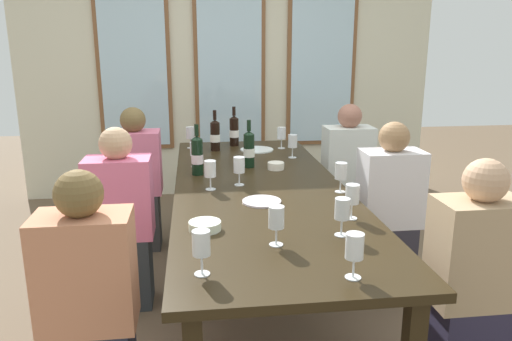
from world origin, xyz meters
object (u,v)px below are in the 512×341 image
at_px(seated_person_1, 389,213).
at_px(white_plate_1, 257,150).
at_px(wine_bottle_1, 249,149).
at_px(wine_glass_2, 293,142).
at_px(tasting_bowl_1, 276,166).
at_px(wine_glass_5, 201,244).
at_px(wine_glass_10, 195,149).
at_px(wine_glass_7, 276,218).
at_px(wine_glass_8, 190,134).
at_px(wine_bottle_2, 215,135).
at_px(wine_glass_4, 239,166).
at_px(wine_glass_9, 352,195).
at_px(wine_bottle_0, 234,131).
at_px(seated_person_0, 121,224).
at_px(dining_table, 260,196).
at_px(wine_glass_11, 354,248).
at_px(white_plate_0, 262,201).
at_px(seated_person_2, 137,183).
at_px(wine_bottle_3, 197,155).
at_px(tasting_bowl_0, 205,226).
at_px(seated_person_3, 347,177).
at_px(wine_glass_3, 341,172).
at_px(wine_glass_1, 210,170).
at_px(seated_person_5, 473,286).
at_px(wine_glass_0, 342,211).
at_px(wine_glass_6, 282,134).
at_px(seated_person_4, 90,308).

bearing_deg(seated_person_1, white_plate_1, 126.33).
relative_size(wine_bottle_1, wine_glass_2, 1.88).
height_order(tasting_bowl_1, wine_glass_2, wine_glass_2).
height_order(wine_glass_5, wine_glass_10, same).
relative_size(wine_glass_7, wine_glass_8, 1.00).
distance_m(wine_bottle_2, wine_glass_7, 1.93).
distance_m(wine_glass_4, wine_glass_9, 0.81).
distance_m(wine_bottle_0, seated_person_0, 1.45).
relative_size(dining_table, wine_glass_7, 15.82).
xyz_separation_m(wine_glass_8, seated_person_0, (-0.42, -1.12, -0.33)).
relative_size(dining_table, tasting_bowl_1, 24.39).
xyz_separation_m(dining_table, wine_glass_11, (0.18, -1.22, 0.18)).
bearing_deg(white_plate_0, seated_person_1, 20.51).
bearing_deg(seated_person_2, wine_glass_8, 29.89).
distance_m(tasting_bowl_1, seated_person_0, 1.08).
height_order(wine_bottle_3, tasting_bowl_0, wine_bottle_3).
relative_size(wine_glass_4, wine_glass_5, 1.00).
bearing_deg(wine_glass_7, seated_person_3, 63.73).
relative_size(white_plate_0, wine_glass_10, 1.21).
height_order(wine_bottle_1, wine_glass_10, wine_bottle_1).
distance_m(dining_table, white_plate_1, 1.00).
relative_size(wine_glass_2, seated_person_3, 0.16).
height_order(wine_glass_3, wine_glass_8, same).
relative_size(tasting_bowl_0, wine_glass_1, 0.86).
distance_m(wine_bottle_2, wine_glass_5, 2.16).
height_order(wine_glass_9, wine_glass_10, same).
bearing_deg(seated_person_5, wine_glass_3, 116.31).
xyz_separation_m(wine_glass_11, seated_person_3, (0.65, 2.11, -0.33)).
distance_m(wine_glass_0, wine_glass_6, 1.86).
relative_size(wine_glass_3, seated_person_4, 0.16).
distance_m(wine_glass_1, wine_glass_8, 1.19).
bearing_deg(wine_bottle_3, dining_table, -40.79).
distance_m(wine_glass_11, seated_person_4, 1.10).
height_order(wine_glass_2, wine_glass_11, same).
height_order(seated_person_2, seated_person_4, same).
distance_m(white_plate_1, seated_person_1, 1.23).
bearing_deg(wine_bottle_2, wine_glass_5, -94.02).
relative_size(wine_glass_2, wine_glass_10, 1.00).
xyz_separation_m(wine_bottle_1, wine_bottle_2, (-0.21, 0.57, -0.00)).
relative_size(wine_glass_5, wine_glass_6, 1.00).
bearing_deg(dining_table, seated_person_5, -49.14).
relative_size(wine_glass_6, seated_person_3, 0.16).
xyz_separation_m(tasting_bowl_1, wine_glass_5, (-0.53, -1.51, 0.10)).
xyz_separation_m(wine_glass_0, seated_person_0, (-1.09, 0.85, -0.33)).
relative_size(dining_table, seated_person_0, 2.48).
xyz_separation_m(wine_glass_2, wine_glass_9, (0.03, -1.32, 0.00)).
bearing_deg(dining_table, wine_bottle_2, 101.81).
relative_size(wine_bottle_0, wine_glass_6, 1.86).
bearing_deg(seated_person_1, seated_person_0, 179.41).
relative_size(wine_glass_5, seated_person_5, 0.16).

